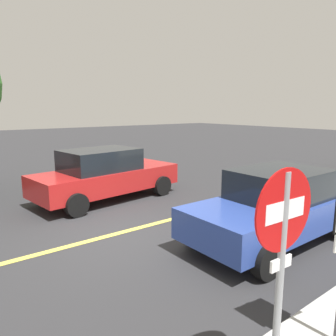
{
  "coord_description": "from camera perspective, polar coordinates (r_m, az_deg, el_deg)",
  "views": [
    {
      "loc": [
        -3.53,
        -6.28,
        2.84
      ],
      "look_at": [
        2.07,
        0.97,
        1.14
      ],
      "focal_mm": 34.81,
      "sensor_mm": 36.0,
      "label": 1
    }
  ],
  "objects": [
    {
      "name": "car_blue_approaching",
      "position": [
        7.3,
        18.21,
        -6.37
      ],
      "size": [
        4.1,
        1.98,
        1.56
      ],
      "color": "#2D479E",
      "rests_on": "ground_plane"
    },
    {
      "name": "ground_plane",
      "position": [
        7.75,
        -7.93,
        -11.1
      ],
      "size": [
        80.0,
        80.0,
        0.0
      ],
      "primitive_type": "plane",
      "color": "#2D2D30"
    },
    {
      "name": "lane_marking_centre",
      "position": [
        9.5,
        8.08,
        -6.97
      ],
      "size": [
        28.0,
        0.16,
        0.01
      ],
      "primitive_type": "cube",
      "color": "#E0D14C"
    },
    {
      "name": "car_red_near_curb",
      "position": [
        10.29,
        -10.94,
        -1.09
      ],
      "size": [
        4.74,
        2.38,
        1.6
      ],
      "color": "red",
      "rests_on": "ground_plane"
    },
    {
      "name": "stop_sign",
      "position": [
        3.16,
        19.32,
        -13.23
      ],
      "size": [
        0.76,
        0.07,
        2.34
      ],
      "color": "gray",
      "rests_on": "ground_plane"
    }
  ]
}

